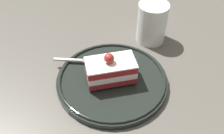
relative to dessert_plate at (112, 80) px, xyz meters
name	(u,v)px	position (x,y,z in m)	size (l,w,h in m)	color
ground_plane	(118,77)	(-0.02, 0.01, -0.01)	(2.40, 2.40, 0.00)	#504D46
dessert_plate	(112,80)	(0.00, 0.00, 0.00)	(0.23, 0.23, 0.02)	black
cake_slice	(111,70)	(0.00, 0.00, 0.03)	(0.07, 0.11, 0.07)	maroon
fork	(80,60)	(-0.05, -0.07, 0.01)	(0.02, 0.11, 0.00)	silver
drink_glass_far	(152,25)	(-0.15, 0.10, 0.03)	(0.07, 0.07, 0.10)	white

